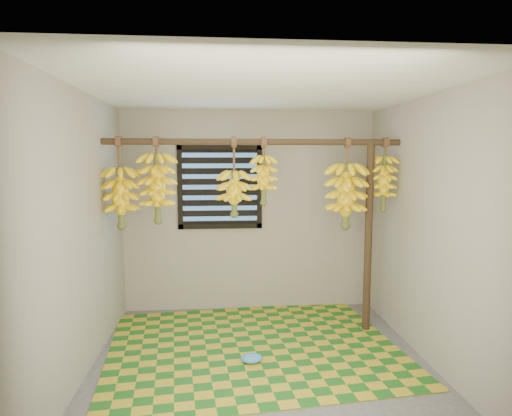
{
  "coord_description": "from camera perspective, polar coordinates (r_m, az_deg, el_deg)",
  "views": [
    {
      "loc": [
        -0.36,
        -3.61,
        1.82
      ],
      "look_at": [
        0.0,
        0.55,
        1.35
      ],
      "focal_mm": 30.0,
      "sensor_mm": 36.0,
      "label": 1
    }
  ],
  "objects": [
    {
      "name": "ceiling",
      "position": [
        3.68,
        0.76,
        15.57
      ],
      "size": [
        3.0,
        3.0,
        0.01
      ],
      "primitive_type": "cube",
      "color": "silver",
      "rests_on": "wall_back"
    },
    {
      "name": "banana_bunch_d",
      "position": [
        4.34,
        1.04,
        3.8
      ],
      "size": [
        0.27,
        0.27,
        0.68
      ],
      "color": "brown",
      "rests_on": "hanging_pole"
    },
    {
      "name": "banana_bunch_b",
      "position": [
        4.36,
        -13.04,
        2.6
      ],
      "size": [
        0.36,
        0.36,
        0.85
      ],
      "color": "brown",
      "rests_on": "hanging_pole"
    },
    {
      "name": "plastic_bag",
      "position": [
        4.06,
        -0.57,
        -19.4
      ],
      "size": [
        0.21,
        0.15,
        0.08
      ],
      "primitive_type": "ellipsoid",
      "rotation": [
        0.0,
        0.0,
        0.04
      ],
      "color": "#3A88DB",
      "rests_on": "woven_mat"
    },
    {
      "name": "banana_bunch_c",
      "position": [
        4.33,
        -2.92,
        1.97
      ],
      "size": [
        0.32,
        0.32,
        0.8
      ],
      "color": "brown",
      "rests_on": "hanging_pole"
    },
    {
      "name": "wall_left",
      "position": [
        3.84,
        -22.26,
        -3.36
      ],
      "size": [
        0.01,
        3.0,
        2.4
      ],
      "primitive_type": "cube",
      "color": "gray",
      "rests_on": "floor"
    },
    {
      "name": "banana_bunch_e",
      "position": [
        4.52,
        11.92,
        1.58
      ],
      "size": [
        0.4,
        0.4,
        0.93
      ],
      "color": "brown",
      "rests_on": "hanging_pole"
    },
    {
      "name": "wall_right",
      "position": [
        4.11,
        22.12,
        -2.74
      ],
      "size": [
        0.01,
        3.0,
        2.4
      ],
      "primitive_type": "cube",
      "color": "gray",
      "rests_on": "floor"
    },
    {
      "name": "banana_bunch_a",
      "position": [
        4.44,
        -17.6,
        1.33
      ],
      "size": [
        0.33,
        0.33,
        0.9
      ],
      "color": "brown",
      "rests_on": "hanging_pole"
    },
    {
      "name": "woven_mat",
      "position": [
        4.4,
        -0.37,
        -17.96
      ],
      "size": [
        2.96,
        2.47,
        0.01
      ],
      "primitive_type": "cube",
      "rotation": [
        0.0,
        0.0,
        0.1
      ],
      "color": "#1C5F1C",
      "rests_on": "floor"
    },
    {
      "name": "support_post",
      "position": [
        4.66,
        14.75,
        -3.93
      ],
      "size": [
        0.08,
        0.08,
        2.0
      ],
      "primitive_type": "cylinder",
      "color": "#412D1C",
      "rests_on": "floor"
    },
    {
      "name": "floor",
      "position": [
        4.06,
        0.71,
        -20.27
      ],
      "size": [
        3.0,
        3.0,
        0.01
      ],
      "primitive_type": "cube",
      "color": "#4B4B4B",
      "rests_on": "ground"
    },
    {
      "name": "banana_bunch_f",
      "position": [
        4.64,
        16.7,
        3.18
      ],
      "size": [
        0.26,
        0.26,
        0.76
      ],
      "color": "brown",
      "rests_on": "hanging_pole"
    },
    {
      "name": "hanging_pole",
      "position": [
        4.33,
        -0.17,
        8.8
      ],
      "size": [
        3.0,
        0.06,
        0.06
      ],
      "primitive_type": "cylinder",
      "rotation": [
        0.0,
        1.57,
        0.0
      ],
      "color": "#412D1C",
      "rests_on": "wall_left"
    },
    {
      "name": "window",
      "position": [
        5.1,
        -4.82,
        2.81
      ],
      "size": [
        1.0,
        0.04,
        1.0
      ],
      "color": "black",
      "rests_on": "wall_back"
    },
    {
      "name": "wall_back",
      "position": [
        5.17,
        -0.91,
        -0.46
      ],
      "size": [
        3.0,
        0.01,
        2.4
      ],
      "primitive_type": "cube",
      "color": "gray",
      "rests_on": "floor"
    }
  ]
}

